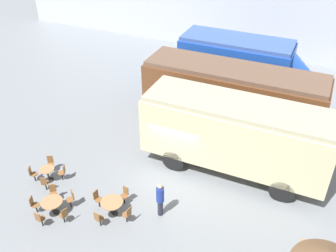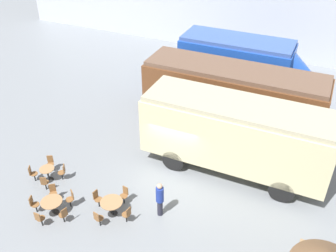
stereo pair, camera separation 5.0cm
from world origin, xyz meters
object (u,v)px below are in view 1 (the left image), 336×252
object	(u,v)px
streamlined_locomotive	(245,65)
cafe_table_far	(112,204)
passenger_coach_wooden	(233,91)
cafe_chair_0	(40,219)
cafe_table_mid	(47,172)
passenger_coach_vintage	(235,132)
cafe_table_near	(52,204)
visitor_person	(160,198)

from	to	relation	value
streamlined_locomotive	cafe_table_far	distance (m)	13.08
passenger_coach_wooden	cafe_chair_0	distance (m)	12.07
cafe_table_mid	cafe_table_far	size ratio (longest dim) A/B	0.73
passenger_coach_vintage	cafe_table_far	distance (m)	6.62
cafe_table_far	cafe_table_near	bearing A→B (deg)	-156.76
streamlined_locomotive	passenger_coach_vintage	size ratio (longest dim) A/B	0.97
streamlined_locomotive	passenger_coach_vintage	world-z (taller)	streamlined_locomotive
cafe_chair_0	cafe_table_far	bearing A→B (deg)	-52.65
streamlined_locomotive	cafe_table_near	world-z (taller)	streamlined_locomotive
passenger_coach_wooden	cafe_table_mid	bearing A→B (deg)	-128.20
passenger_coach_vintage	cafe_chair_0	size ratio (longest dim) A/B	10.18
passenger_coach_vintage	streamlined_locomotive	bearing A→B (deg)	101.26
cafe_table_near	cafe_chair_0	size ratio (longest dim) A/B	1.08
streamlined_locomotive	cafe_table_mid	distance (m)	13.80
passenger_coach_vintage	cafe_table_near	distance (m)	8.91
streamlined_locomotive	cafe_table_far	bearing A→B (deg)	-100.38
passenger_coach_wooden	cafe_table_near	bearing A→B (deg)	-116.52
passenger_coach_wooden	cafe_table_near	size ratio (longest dim) A/B	10.80
cafe_chair_0	passenger_coach_vintage	bearing A→B (deg)	-42.60
cafe_table_mid	visitor_person	bearing A→B (deg)	2.28
passenger_coach_wooden	cafe_table_mid	world-z (taller)	passenger_coach_wooden
cafe_table_near	visitor_person	bearing A→B (deg)	23.56
streamlined_locomotive	visitor_person	size ratio (longest dim) A/B	4.87
cafe_table_near	cafe_chair_0	bearing A→B (deg)	-89.16
streamlined_locomotive	passenger_coach_wooden	size ratio (longest dim) A/B	0.85
streamlined_locomotive	cafe_chair_0	bearing A→B (deg)	-107.84
passenger_coach_wooden	passenger_coach_vintage	bearing A→B (deg)	-72.26
streamlined_locomotive	cafe_chair_0	world-z (taller)	streamlined_locomotive
visitor_person	cafe_table_near	bearing A→B (deg)	-156.44
streamlined_locomotive	visitor_person	distance (m)	11.99
cafe_table_mid	cafe_chair_0	xyz separation A→B (m)	(1.61, -2.47, -0.01)
cafe_table_far	passenger_coach_wooden	bearing A→B (deg)	73.77
passenger_coach_vintage	cafe_table_mid	world-z (taller)	passenger_coach_vintage
passenger_coach_wooden	cafe_chair_0	world-z (taller)	passenger_coach_wooden
cafe_table_mid	visitor_person	size ratio (longest dim) A/B	0.40
passenger_coach_wooden	cafe_chair_0	xyz separation A→B (m)	(-4.99, -10.86, -1.71)
streamlined_locomotive	cafe_table_mid	xyz separation A→B (m)	(-6.32, -12.15, -1.72)
streamlined_locomotive	visitor_person	bearing A→B (deg)	-92.09
cafe_table_mid	cafe_chair_0	distance (m)	2.95
streamlined_locomotive	cafe_table_far	size ratio (longest dim) A/B	8.84
passenger_coach_wooden	cafe_table_mid	xyz separation A→B (m)	(-6.60, -8.38, -1.69)
cafe_table_near	passenger_coach_vintage	bearing A→B (deg)	44.51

